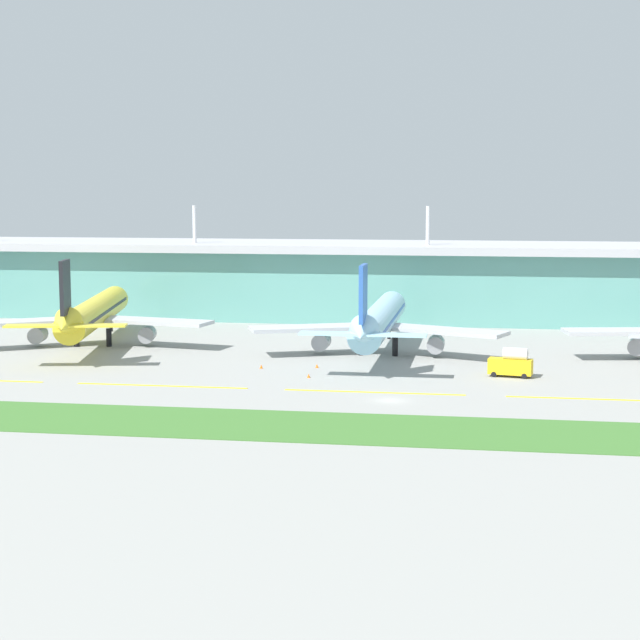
# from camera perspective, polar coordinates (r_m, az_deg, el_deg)

# --- Properties ---
(ground_plane) EXTENTS (600.00, 600.00, 0.00)m
(ground_plane) POSITION_cam_1_polar(r_m,az_deg,el_deg) (156.12, 3.83, -4.39)
(ground_plane) COLOR gray
(terminal_building) EXTENTS (288.00, 34.00, 27.14)m
(terminal_building) POSITION_cam_1_polar(r_m,az_deg,el_deg) (252.04, 5.91, 2.14)
(terminal_building) COLOR #5B9E93
(terminal_building) RESTS_ON ground
(airliner_near_middle) EXTENTS (47.89, 61.68, 18.90)m
(airliner_near_middle) POSITION_cam_1_polar(r_m,az_deg,el_deg) (213.67, -12.21, 0.35)
(airliner_near_middle) COLOR yellow
(airliner_near_middle) RESTS_ON ground
(airliner_center) EXTENTS (48.80, 61.41, 18.90)m
(airliner_center) POSITION_cam_1_polar(r_m,az_deg,el_deg) (197.93, 3.23, -0.03)
(airliner_center) COLOR #9ED1EA
(airliner_center) RESTS_ON ground
(taxiway_stripe_mid_west) EXTENTS (28.00, 0.70, 0.04)m
(taxiway_stripe_mid_west) POSITION_cam_1_polar(r_m,az_deg,el_deg) (168.95, -8.60, -3.56)
(taxiway_stripe_mid_west) COLOR yellow
(taxiway_stripe_mid_west) RESTS_ON ground
(taxiway_stripe_centre) EXTENTS (28.00, 0.70, 0.04)m
(taxiway_stripe_centre) POSITION_cam_1_polar(r_m,az_deg,el_deg) (162.00, 2.96, -3.95)
(taxiway_stripe_centre) COLOR yellow
(taxiway_stripe_centre) RESTS_ON ground
(taxiway_stripe_mid_east) EXTENTS (28.00, 0.70, 0.04)m
(taxiway_stripe_mid_east) POSITION_cam_1_polar(r_m,az_deg,el_deg) (162.03, 15.04, -4.18)
(taxiway_stripe_mid_east) COLOR yellow
(taxiway_stripe_mid_east) RESTS_ON ground
(grass_verge) EXTENTS (300.00, 18.00, 0.10)m
(grass_verge) POSITION_cam_1_polar(r_m,az_deg,el_deg) (137.65, 3.10, -5.93)
(grass_verge) COLOR #3D702D
(grass_verge) RESTS_ON ground
(fuel_truck) EXTENTS (7.56, 3.89, 4.95)m
(fuel_truck) POSITION_cam_1_polar(r_m,az_deg,el_deg) (177.50, 10.37, -2.34)
(fuel_truck) COLOR gold
(fuel_truck) RESTS_ON ground
(safety_cone_left_wingtip) EXTENTS (0.56, 0.56, 0.70)m
(safety_cone_left_wingtip) POSITION_cam_1_polar(r_m,az_deg,el_deg) (174.14, -0.62, -3.04)
(safety_cone_left_wingtip) COLOR orange
(safety_cone_left_wingtip) RESTS_ON ground
(safety_cone_nose_front) EXTENTS (0.56, 0.56, 0.70)m
(safety_cone_nose_front) POSITION_cam_1_polar(r_m,az_deg,el_deg) (183.69, -0.17, -2.51)
(safety_cone_nose_front) COLOR orange
(safety_cone_nose_front) RESTS_ON ground
(safety_cone_right_wingtip) EXTENTS (0.56, 0.56, 0.70)m
(safety_cone_right_wingtip) POSITION_cam_1_polar(r_m,az_deg,el_deg) (183.28, -3.21, -2.54)
(safety_cone_right_wingtip) COLOR orange
(safety_cone_right_wingtip) RESTS_ON ground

